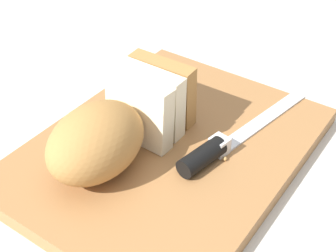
# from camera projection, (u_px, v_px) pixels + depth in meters

# --- Properties ---
(ground_plane) EXTENTS (3.00, 3.00, 0.00)m
(ground_plane) POSITION_uv_depth(u_px,v_px,m) (168.00, 157.00, 0.64)
(ground_plane) COLOR beige
(cutting_board) EXTENTS (0.40, 0.31, 0.02)m
(cutting_board) POSITION_uv_depth(u_px,v_px,m) (168.00, 151.00, 0.64)
(cutting_board) COLOR #9E6B3D
(cutting_board) RESTS_ON ground_plane
(bread_loaf) EXTENTS (0.21, 0.10, 0.09)m
(bread_loaf) POSITION_uv_depth(u_px,v_px,m) (116.00, 126.00, 0.59)
(bread_loaf) COLOR #A8753D
(bread_loaf) RESTS_ON cutting_board
(bread_knife) EXTENTS (0.25, 0.06, 0.03)m
(bread_knife) POSITION_uv_depth(u_px,v_px,m) (216.00, 148.00, 0.61)
(bread_knife) COLOR silver
(bread_knife) RESTS_ON cutting_board
(crumb_near_knife) EXTENTS (0.01, 0.01, 0.01)m
(crumb_near_knife) POSITION_uv_depth(u_px,v_px,m) (225.00, 159.00, 0.60)
(crumb_near_knife) COLOR tan
(crumb_near_knife) RESTS_ON cutting_board
(crumb_near_loaf) EXTENTS (0.01, 0.01, 0.01)m
(crumb_near_loaf) POSITION_uv_depth(u_px,v_px,m) (131.00, 122.00, 0.66)
(crumb_near_loaf) COLOR tan
(crumb_near_loaf) RESTS_ON cutting_board
(crumb_stray_left) EXTENTS (0.00, 0.00, 0.00)m
(crumb_stray_left) POSITION_uv_depth(u_px,v_px,m) (122.00, 139.00, 0.64)
(crumb_stray_left) COLOR tan
(crumb_stray_left) RESTS_ON cutting_board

